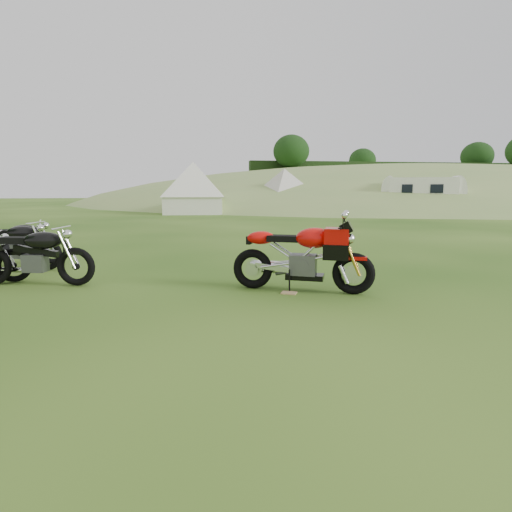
{
  "coord_description": "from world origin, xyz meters",
  "views": [
    {
      "loc": [
        -0.91,
        -5.5,
        1.51
      ],
      "look_at": [
        0.07,
        0.4,
        0.55
      ],
      "focal_mm": 30.0,
      "sensor_mm": 36.0,
      "label": 1
    }
  ],
  "objects": [
    {
      "name": "vintage_moto_a",
      "position": [
        -4.12,
        3.26,
        0.47
      ],
      "size": [
        1.83,
        0.85,
        0.94
      ],
      "primitive_type": null,
      "rotation": [
        0.0,
        0.0,
        0.26
      ],
      "color": "black",
      "rests_on": "ground"
    },
    {
      "name": "vintage_moto_b",
      "position": [
        -3.23,
        1.48,
        0.49
      ],
      "size": [
        1.91,
        0.85,
        0.98
      ],
      "primitive_type": null,
      "rotation": [
        0.0,
        0.0,
        -0.23
      ],
      "color": "black",
      "rests_on": "ground"
    },
    {
      "name": "caravan",
      "position": [
        12.58,
        17.43,
        1.06
      ],
      "size": [
        4.95,
        3.73,
        2.11
      ],
      "primitive_type": null,
      "rotation": [
        0.0,
        0.0,
        -0.43
      ],
      "color": "white",
      "rests_on": "ground"
    },
    {
      "name": "tent_left",
      "position": [
        -0.34,
        19.92,
        1.42
      ],
      "size": [
        3.53,
        3.53,
        2.84
      ],
      "primitive_type": null,
      "rotation": [
        0.0,
        0.0,
        -0.08
      ],
      "color": "white",
      "rests_on": "ground"
    },
    {
      "name": "vintage_moto_d",
      "position": [
        -4.03,
        2.96,
        0.47
      ],
      "size": [
        1.84,
        0.94,
        0.95
      ],
      "primitive_type": null,
      "rotation": [
        0.0,
        0.0,
        -0.3
      ],
      "color": "black",
      "rests_on": "ground"
    },
    {
      "name": "plywood_board",
      "position": [
        0.54,
        0.32,
        0.01
      ],
      "size": [
        0.27,
        0.25,
        0.02
      ],
      "primitive_type": "cube",
      "rotation": [
        0.0,
        0.0,
        -0.45
      ],
      "color": "tan",
      "rests_on": "ground"
    },
    {
      "name": "sport_motorcycle",
      "position": [
        0.76,
        0.44,
        0.59
      ],
      "size": [
        2.01,
        1.25,
        1.19
      ],
      "primitive_type": null,
      "rotation": [
        0.0,
        0.0,
        -0.42
      ],
      "color": "red",
      "rests_on": "ground"
    },
    {
      "name": "hedgerow",
      "position": [
        24.0,
        40.0,
        0.0
      ],
      "size": [
        36.0,
        1.2,
        8.6
      ],
      "primitive_type": null,
      "color": "black",
      "rests_on": "ground"
    },
    {
      "name": "hillside",
      "position": [
        24.0,
        40.0,
        0.0
      ],
      "size": [
        80.0,
        64.0,
        8.0
      ],
      "primitive_type": "ellipsoid",
      "color": "#7EA051",
      "rests_on": "ground"
    },
    {
      "name": "ground",
      "position": [
        0.0,
        0.0,
        0.0
      ],
      "size": [
        120.0,
        120.0,
        0.0
      ],
      "primitive_type": "plane",
      "color": "#1F4A0F",
      "rests_on": "ground"
    },
    {
      "name": "tent_mid",
      "position": [
        5.53,
        21.9,
        1.34
      ],
      "size": [
        3.98,
        3.98,
        2.68
      ],
      "primitive_type": null,
      "rotation": [
        0.0,
        0.0,
        0.36
      ],
      "color": "beige",
      "rests_on": "ground"
    }
  ]
}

